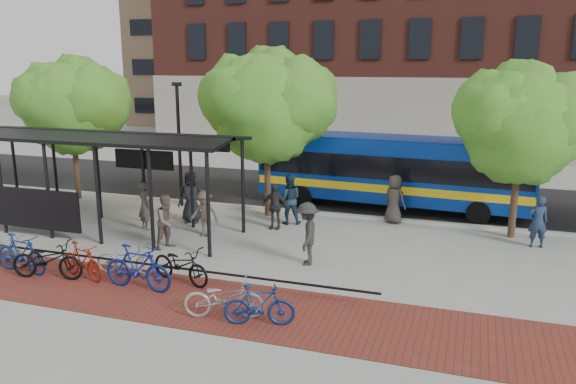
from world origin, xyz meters
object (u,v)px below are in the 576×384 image
(bus_shelter, at_px, (92,147))
(pedestrian_4, at_px, (275,206))
(pedestrian_9, at_px, (307,234))
(tree_c, at_px, (524,120))
(tree_a, at_px, (73,102))
(pedestrian_0, at_px, (191,197))
(bike_6, at_px, (126,258))
(pedestrian_2, at_px, (289,199))
(bus, at_px, (392,168))
(pedestrian_1, at_px, (145,205))
(bike_3, at_px, (21,254))
(bike_8, at_px, (181,264))
(bike_5, at_px, (82,261))
(bike_2, at_px, (6,250))
(lamp_post_left, at_px, (179,141))
(bike_7, at_px, (138,268))
(bike_4, at_px, (47,260))
(tree_b, at_px, (270,102))
(bike_10, at_px, (224,298))
(pedestrian_8, at_px, (167,221))
(pedestrian_7, at_px, (538,222))
(bike_11, at_px, (259,305))
(pedestrian_6, at_px, (394,199))

(bus_shelter, distance_m, pedestrian_4, 6.74)
(pedestrian_9, bearing_deg, pedestrian_4, -157.66)
(tree_c, height_order, pedestrian_4, tree_c)
(tree_a, height_order, tree_c, tree_a)
(pedestrian_0, xyz_separation_m, pedestrian_4, (3.28, 0.19, -0.15))
(bike_6, height_order, pedestrian_2, pedestrian_2)
(bus, bearing_deg, pedestrian_1, -139.52)
(pedestrian_9, bearing_deg, bike_3, -78.60)
(bus, xyz_separation_m, bike_8, (-4.26, -9.96, -1.18))
(bike_5, xyz_separation_m, bike_8, (2.74, 0.61, 0.01))
(bike_2, bearing_deg, bike_3, -102.70)
(bus, height_order, bike_2, bus)
(bus_shelter, bearing_deg, bike_6, -44.29)
(lamp_post_left, bearing_deg, bike_2, -100.20)
(tree_c, xyz_separation_m, bike_3, (-13.58, -8.14, -3.48))
(bike_2, bearing_deg, bike_7, -84.99)
(bus_shelter, bearing_deg, tree_c, 15.06)
(tree_a, xyz_separation_m, bike_7, (8.28, -8.15, -3.63))
(bike_4, distance_m, pedestrian_1, 5.02)
(pedestrian_2, bearing_deg, tree_b, -58.79)
(bike_10, height_order, pedestrian_2, pedestrian_2)
(bike_4, height_order, bike_5, bike_4)
(tree_a, bearing_deg, tree_b, 0.00)
(pedestrian_1, bearing_deg, bike_10, 167.66)
(bike_4, relative_size, bike_7, 1.03)
(bike_4, xyz_separation_m, pedestrian_4, (4.35, 6.59, 0.28))
(bike_5, bearing_deg, bike_10, -84.30)
(bus_shelter, bearing_deg, pedestrian_8, -16.38)
(bike_2, xyz_separation_m, pedestrian_7, (15.15, 6.78, 0.40))
(tree_a, xyz_separation_m, tree_c, (18.00, -0.00, -0.19))
(bus, relative_size, pedestrian_0, 5.68)
(lamp_post_left, distance_m, bike_10, 11.36)
(bike_3, distance_m, bike_6, 3.01)
(bus, xyz_separation_m, bike_10, (-2.23, -11.57, -1.21))
(tree_b, relative_size, bike_11, 3.92)
(bike_7, bearing_deg, bike_2, 87.92)
(bike_8, relative_size, pedestrian_8, 1.11)
(tree_c, relative_size, bike_3, 3.12)
(pedestrian_7, bearing_deg, pedestrian_0, -10.09)
(lamp_post_left, bearing_deg, bike_11, -52.43)
(bike_10, relative_size, pedestrian_6, 1.04)
(bike_3, bearing_deg, lamp_post_left, 2.95)
(lamp_post_left, bearing_deg, tree_c, -1.10)
(bike_10, bearing_deg, pedestrian_1, 29.11)
(bus_shelter, xyz_separation_m, tree_b, (5.23, 3.83, 1.46))
(bike_3, xyz_separation_m, pedestrian_0, (2.11, 6.25, 0.41))
(tree_a, relative_size, bike_10, 3.25)
(bike_2, xyz_separation_m, bike_10, (7.68, -1.22, 0.03))
(bus, xyz_separation_m, pedestrian_8, (-6.12, -7.45, -0.81))
(bike_8, bearing_deg, bike_11, -104.04)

